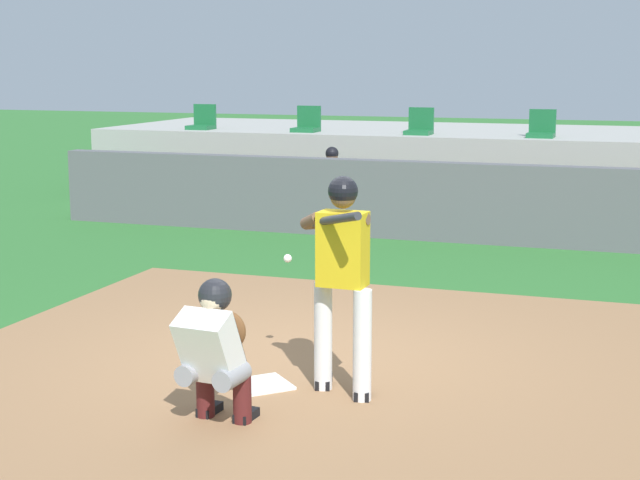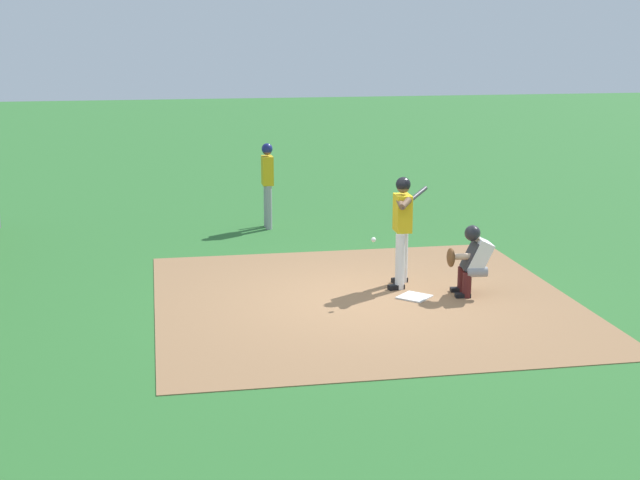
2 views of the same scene
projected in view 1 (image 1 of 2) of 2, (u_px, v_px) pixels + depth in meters
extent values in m
plane|color=#2D6B2D|center=(295.00, 360.00, 9.00)|extent=(80.00, 80.00, 0.00)
cube|color=#936B47|center=(295.00, 360.00, 9.00)|extent=(6.40, 6.40, 0.01)
cube|color=white|center=(262.00, 385.00, 8.25)|extent=(0.62, 0.62, 0.02)
cylinder|color=silver|center=(323.00, 336.00, 8.11)|extent=(0.15, 0.15, 0.92)
cylinder|color=silver|center=(362.00, 346.00, 7.84)|extent=(0.15, 0.15, 0.92)
cube|color=gold|center=(343.00, 249.00, 7.84)|extent=(0.39, 0.25, 0.60)
sphere|color=brown|center=(343.00, 195.00, 7.76)|extent=(0.21, 0.21, 0.21)
sphere|color=black|center=(343.00, 191.00, 7.76)|extent=(0.24, 0.24, 0.24)
cylinder|color=brown|center=(312.00, 221.00, 7.92)|extent=(0.25, 0.25, 0.17)
cylinder|color=brown|center=(336.00, 221.00, 7.90)|extent=(0.57, 0.16, 0.18)
cylinder|color=#333338|center=(331.00, 220.00, 7.64)|extent=(0.67, 0.62, 0.24)
cube|color=black|center=(324.00, 382.00, 8.24)|extent=(0.17, 0.28, 0.09)
cube|color=black|center=(362.00, 393.00, 7.97)|extent=(0.17, 0.28, 0.09)
cylinder|color=gray|center=(194.00, 371.00, 7.34)|extent=(0.19, 0.33, 0.16)
cylinder|color=#4C1919|center=(205.00, 391.00, 7.51)|extent=(0.14, 0.14, 0.42)
cube|color=black|center=(210.00, 410.00, 7.60)|extent=(0.13, 0.25, 0.08)
cylinder|color=gray|center=(232.00, 376.00, 7.21)|extent=(0.19, 0.33, 0.16)
cylinder|color=#4C1919|center=(242.00, 397.00, 7.39)|extent=(0.14, 0.14, 0.42)
cube|color=black|center=(246.00, 416.00, 7.47)|extent=(0.13, 0.25, 0.08)
cube|color=white|center=(209.00, 346.00, 7.19)|extent=(0.44, 0.47, 0.57)
cube|color=#2D2D33|center=(217.00, 342.00, 7.30)|extent=(0.40, 0.28, 0.45)
sphere|color=beige|center=(214.00, 298.00, 7.20)|extent=(0.21, 0.21, 0.21)
sphere|color=#232328|center=(215.00, 295.00, 7.22)|extent=(0.25, 0.25, 0.25)
cylinder|color=beige|center=(220.00, 338.00, 7.41)|extent=(0.14, 0.46, 0.10)
ellipsoid|color=brown|center=(230.00, 330.00, 7.63)|extent=(0.29, 0.14, 0.30)
sphere|color=white|center=(288.00, 258.00, 8.72)|extent=(0.07, 0.07, 0.07)
cube|color=#59595E|center=(444.00, 202.00, 14.94)|extent=(13.00, 0.30, 1.20)
cube|color=olive|center=(457.00, 217.00, 15.94)|extent=(11.80, 0.44, 0.45)
cylinder|color=#939399|center=(320.00, 196.00, 16.38)|extent=(0.15, 0.40, 0.15)
cylinder|color=#939399|center=(316.00, 214.00, 16.24)|extent=(0.13, 0.13, 0.45)
cube|color=maroon|center=(315.00, 225.00, 16.23)|extent=(0.11, 0.24, 0.08)
cylinder|color=#939399|center=(335.00, 197.00, 16.30)|extent=(0.15, 0.40, 0.15)
cylinder|color=#939399|center=(331.00, 214.00, 16.16)|extent=(0.13, 0.13, 0.45)
cube|color=maroon|center=(330.00, 226.00, 16.14)|extent=(0.11, 0.24, 0.08)
cube|color=white|center=(332.00, 179.00, 16.50)|extent=(0.36, 0.22, 0.54)
sphere|color=brown|center=(332.00, 156.00, 16.43)|extent=(0.20, 0.20, 0.20)
sphere|color=black|center=(332.00, 153.00, 16.42)|extent=(0.22, 0.22, 0.22)
cylinder|color=brown|center=(318.00, 186.00, 16.45)|extent=(0.09, 0.41, 0.22)
cylinder|color=brown|center=(341.00, 187.00, 16.32)|extent=(0.09, 0.41, 0.22)
cube|color=#9E9E99|center=(492.00, 167.00, 19.02)|extent=(15.00, 4.40, 1.40)
cube|color=#196033|center=(201.00, 127.00, 19.13)|extent=(0.46, 0.46, 0.08)
cube|color=#196033|center=(205.00, 114.00, 19.28)|extent=(0.46, 0.06, 0.40)
cube|color=#196033|center=(306.00, 130.00, 18.44)|extent=(0.46, 0.46, 0.08)
cube|color=#196033|center=(309.00, 116.00, 18.58)|extent=(0.46, 0.06, 0.40)
cube|color=#196033|center=(418.00, 132.00, 17.75)|extent=(0.46, 0.46, 0.08)
cube|color=#196033|center=(421.00, 118.00, 17.89)|extent=(0.46, 0.06, 0.40)
cube|color=#196033|center=(541.00, 135.00, 17.05)|extent=(0.46, 0.46, 0.08)
cube|color=#196033|center=(543.00, 121.00, 17.19)|extent=(0.46, 0.06, 0.40)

